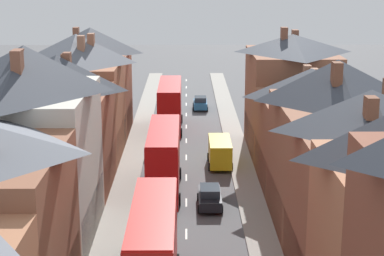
# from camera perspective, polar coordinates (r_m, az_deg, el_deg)

# --- Properties ---
(pavement_left) EXTENTS (2.20, 104.00, 0.14)m
(pavement_left) POSITION_cam_1_polar(r_m,az_deg,el_deg) (58.10, -5.56, -3.72)
(pavement_left) COLOR gray
(pavement_left) RESTS_ON ground
(pavement_right) EXTENTS (2.20, 104.00, 0.14)m
(pavement_right) POSITION_cam_1_polar(r_m,az_deg,el_deg) (58.10, 4.53, -3.70)
(pavement_right) COLOR gray
(pavement_right) RESTS_ON ground
(centre_line_dashes) EXTENTS (0.14, 97.80, 0.01)m
(centre_line_dashes) POSITION_cam_1_polar(r_m,az_deg,el_deg) (56.00, -0.52, -4.43)
(centre_line_dashes) COLOR silver
(centre_line_dashes) RESTS_ON ground
(terrace_row_left) EXTENTS (8.00, 68.80, 13.15)m
(terrace_row_left) POSITION_cam_1_polar(r_m,az_deg,el_deg) (41.26, -14.85, -3.32)
(terrace_row_left) COLOR brown
(terrace_row_left) RESTS_ON ground
(terrace_row_right) EXTENTS (8.00, 62.18, 14.79)m
(terrace_row_right) POSITION_cam_1_polar(r_m,az_deg,el_deg) (38.31, 14.94, -4.66)
(terrace_row_right) COLOR #BCB7A8
(terrace_row_right) RESTS_ON ground
(double_decker_bus_lead) EXTENTS (2.74, 10.80, 5.30)m
(double_decker_bus_lead) POSITION_cam_1_polar(r_m,az_deg,el_deg) (71.14, -1.98, 2.01)
(double_decker_bus_lead) COLOR #B70F0F
(double_decker_bus_lead) RESTS_ON ground
(double_decker_bus_mid_street) EXTENTS (2.74, 10.80, 5.30)m
(double_decker_bus_mid_street) POSITION_cam_1_polar(r_m,az_deg,el_deg) (51.76, -2.53, -2.77)
(double_decker_bus_mid_street) COLOR #B70F0F
(double_decker_bus_mid_street) RESTS_ON ground
(double_decker_bus_far_approaching) EXTENTS (2.74, 10.80, 5.30)m
(double_decker_bus_far_approaching) POSITION_cam_1_polar(r_m,az_deg,el_deg) (35.86, -3.47, -10.84)
(double_decker_bus_far_approaching) COLOR red
(double_decker_bus_far_approaching) RESTS_ON ground
(car_near_blue) EXTENTS (1.90, 4.18, 1.68)m
(car_near_blue) POSITION_cam_1_polar(r_m,az_deg,el_deg) (49.21, 1.59, -6.11)
(car_near_blue) COLOR black
(car_near_blue) RESTS_ON ground
(car_parked_left_b) EXTENTS (1.90, 3.89, 1.69)m
(car_parked_left_b) POSITION_cam_1_polar(r_m,az_deg,el_deg) (81.68, 0.74, 2.23)
(car_parked_left_b) COLOR #236093
(car_parked_left_b) RESTS_ON ground
(car_mid_white) EXTENTS (1.90, 4.26, 1.62)m
(car_mid_white) POSITION_cam_1_polar(r_m,az_deg,el_deg) (40.38, -5.00, -10.98)
(car_mid_white) COLOR black
(car_mid_white) RESTS_ON ground
(delivery_van) EXTENTS (2.20, 5.20, 2.41)m
(delivery_van) POSITION_cam_1_polar(r_m,az_deg,el_deg) (59.02, 2.49, -2.09)
(delivery_van) COLOR yellow
(delivery_van) RESTS_ON ground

